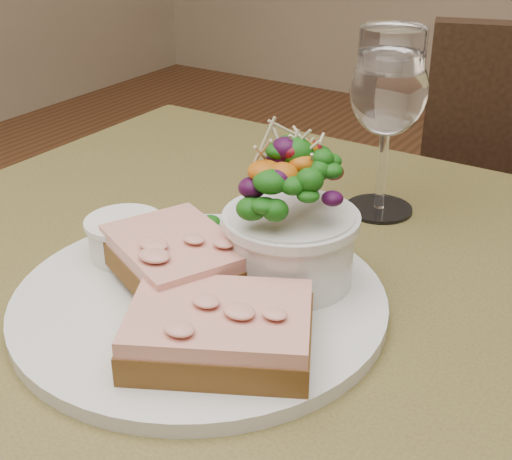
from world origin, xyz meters
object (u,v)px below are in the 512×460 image
Objects in this scene: wine_glass at (388,96)px; dinner_plate at (200,301)px; sandwich_front at (220,330)px; sandwich_back at (176,257)px; ramekin at (125,236)px; salad_bowl at (291,215)px; cafe_table at (240,395)px.

dinner_plate is at bearing -100.54° from wine_glass.
sandwich_back is (-0.08, 0.06, 0.01)m from sandwich_front.
sandwich_front is 2.49× the size of ramekin.
sandwich_front is at bearing -42.05° from dinner_plate.
ramekin is (-0.07, 0.01, -0.00)m from sandwich_back.
sandwich_front is 1.25× the size of salad_bowl.
wine_glass is (-0.00, 0.19, 0.05)m from salad_bowl.
sandwich_back is 0.27m from wine_glass.
salad_bowl is (-0.01, 0.11, 0.04)m from sandwich_front.
cafe_table is at bearing 49.03° from sandwich_back.
sandwich_back is at bearing 118.75° from sandwich_front.
ramekin is 0.15m from salad_bowl.
wine_glass is at bearing 58.83° from ramekin.
ramekin is 0.50× the size of salad_bowl.
sandwich_back is 2.26× the size of ramekin.
cafe_table is 12.56× the size of ramekin.
ramekin reaches higher than dinner_plate.
ramekin is at bearing -165.43° from sandwich_back.
dinner_plate is 0.10m from salad_bowl.
sandwich_front is 1.11× the size of sandwich_back.
salad_bowl is at bearing 61.09° from sandwich_back.
salad_bowl reaches higher than sandwich_back.
ramekin is at bearing 128.16° from sandwich_front.
wine_glass reaches higher than sandwich_front.
wine_glass is at bearing 83.35° from cafe_table.
dinner_plate is 2.11× the size of sandwich_back.
dinner_plate reaches higher than cafe_table.
wine_glass is at bearing 64.77° from sandwich_front.
salad_bowl reaches higher than ramekin.
cafe_table is 4.57× the size of wine_glass.
salad_bowl is at bearing 50.39° from cafe_table.
dinner_plate is at bearing -127.45° from cafe_table.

